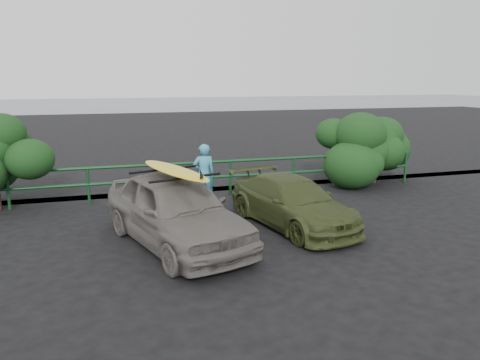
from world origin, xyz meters
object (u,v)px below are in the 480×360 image
object	(u,v)px
sedan	(176,210)
man	(204,174)
surfboard	(174,170)
guardrail	(197,179)
olive_vehicle	(292,202)

from	to	relation	value
sedan	man	bearing A→B (deg)	50.42
sedan	surfboard	distance (m)	0.83
sedan	surfboard	world-z (taller)	surfboard
sedan	surfboard	size ratio (longest dim) A/B	1.61
guardrail	man	xyz separation A→B (m)	(0.03, -0.85, 0.31)
olive_vehicle	surfboard	bearing A→B (deg)	178.26
sedan	man	world-z (taller)	man
man	surfboard	distance (m)	3.32
guardrail	man	distance (m)	0.90
guardrail	sedan	size ratio (longest dim) A/B	3.22
olive_vehicle	man	distance (m)	2.93
guardrail	sedan	bearing A→B (deg)	-107.26
man	surfboard	xyz separation A→B (m)	(-1.22, -2.99, 0.74)
sedan	man	distance (m)	3.23
guardrail	surfboard	world-z (taller)	surfboard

